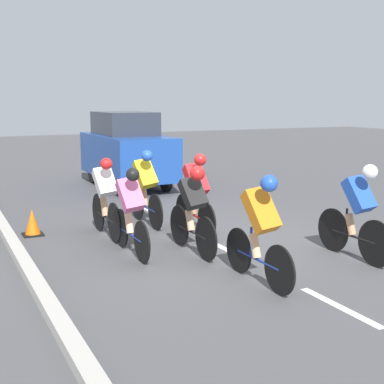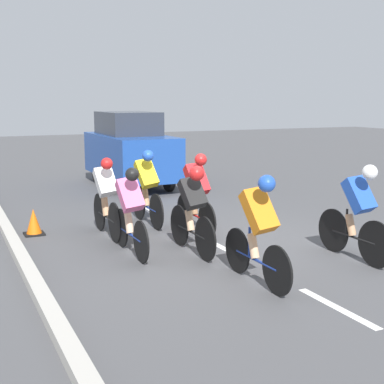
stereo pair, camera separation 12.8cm
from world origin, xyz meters
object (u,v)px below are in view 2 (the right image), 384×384
(cyclist_orange, at_px, (259,226))
(cyclist_pink, at_px, (130,209))
(cyclist_yellow, at_px, (147,186))
(cyclist_red, at_px, (196,192))
(support_car, at_px, (130,150))
(cyclist_black, at_px, (193,207))
(cyclist_blue, at_px, (358,210))
(traffic_cone, at_px, (34,222))
(cyclist_white, at_px, (106,196))

(cyclist_orange, relative_size, cyclist_pink, 1.01)
(cyclist_yellow, height_order, cyclist_red, same)
(support_car, bearing_deg, cyclist_black, 79.48)
(cyclist_blue, distance_m, traffic_cone, 5.75)
(cyclist_orange, xyz_separation_m, cyclist_pink, (1.10, -2.05, -0.06))
(cyclist_pink, xyz_separation_m, cyclist_blue, (-3.08, 1.74, 0.04))
(cyclist_yellow, xyz_separation_m, support_car, (-1.24, -4.71, 0.26))
(cyclist_red, relative_size, cyclist_blue, 0.99)
(cyclist_yellow, xyz_separation_m, cyclist_pink, (0.97, 1.87, -0.04))
(cyclist_black, bearing_deg, cyclist_blue, 147.10)
(cyclist_black, distance_m, cyclist_blue, 2.56)
(cyclist_blue, bearing_deg, cyclist_black, -32.90)
(cyclist_white, relative_size, cyclist_black, 1.00)
(cyclist_pink, height_order, cyclist_red, cyclist_red)
(cyclist_pink, height_order, cyclist_blue, cyclist_blue)
(cyclist_yellow, relative_size, cyclist_white, 1.00)
(cyclist_orange, distance_m, cyclist_pink, 2.33)
(cyclist_orange, distance_m, cyclist_red, 2.90)
(cyclist_black, relative_size, support_car, 0.44)
(cyclist_red, distance_m, traffic_cone, 3.08)
(cyclist_orange, xyz_separation_m, cyclist_red, (-0.46, -2.86, -0.01))
(cyclist_pink, bearing_deg, traffic_cone, -59.62)
(support_car, height_order, traffic_cone, support_car)
(cyclist_orange, relative_size, traffic_cone, 3.42)
(traffic_cone, bearing_deg, support_car, -127.04)
(cyclist_pink, relative_size, cyclist_red, 1.01)
(cyclist_red, bearing_deg, cyclist_yellow, -61.32)
(traffic_cone, bearing_deg, cyclist_white, 147.95)
(cyclist_pink, distance_m, traffic_cone, 2.43)
(cyclist_yellow, relative_size, cyclist_black, 1.01)
(cyclist_blue, bearing_deg, cyclist_red, -59.09)
(cyclist_pink, distance_m, cyclist_red, 1.75)
(cyclist_red, xyz_separation_m, support_car, (-0.66, -5.77, 0.26))
(cyclist_pink, bearing_deg, cyclist_black, 159.29)
(cyclist_red, height_order, support_car, support_car)
(cyclist_white, bearing_deg, support_car, -112.99)
(cyclist_red, distance_m, cyclist_blue, 2.97)
(cyclist_white, bearing_deg, cyclist_yellow, -150.53)
(cyclist_blue, xyz_separation_m, support_car, (0.87, -8.32, 0.26))
(cyclist_orange, relative_size, cyclist_blue, 1.00)
(cyclist_black, relative_size, traffic_cone, 3.46)
(cyclist_orange, height_order, cyclist_red, cyclist_orange)
(cyclist_pink, xyz_separation_m, traffic_cone, (1.20, -2.05, -0.53))
(cyclist_orange, height_order, support_car, support_car)
(cyclist_black, relative_size, cyclist_red, 1.03)
(support_car, bearing_deg, cyclist_white, 67.01)
(cyclist_white, xyz_separation_m, cyclist_black, (-0.95, 1.66, 0.02))
(cyclist_yellow, height_order, support_car, support_car)
(cyclist_orange, distance_m, support_car, 8.71)
(cyclist_pink, height_order, cyclist_black, cyclist_black)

